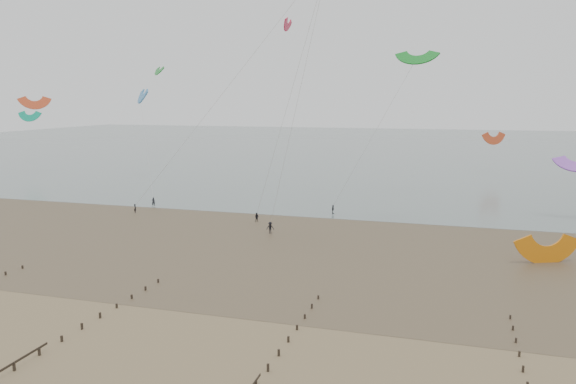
# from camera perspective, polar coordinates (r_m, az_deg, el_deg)

# --- Properties ---
(ground) EXTENTS (500.00, 500.00, 0.00)m
(ground) POSITION_cam_1_polar(r_m,az_deg,el_deg) (47.86, -5.24, -15.09)
(ground) COLOR brown
(ground) RESTS_ON ground
(sea_and_shore) EXTENTS (500.00, 665.00, 0.03)m
(sea_and_shore) POSITION_cam_1_polar(r_m,az_deg,el_deg) (80.00, 1.22, -4.93)
(sea_and_shore) COLOR #475654
(sea_and_shore) RESTS_ON ground
(kitesurfer_lead) EXTENTS (0.69, 0.69, 1.61)m
(kitesurfer_lead) POSITION_cam_1_polar(r_m,az_deg,el_deg) (102.44, -15.26, -1.63)
(kitesurfer_lead) COLOR black
(kitesurfer_lead) RESTS_ON ground
(kitesurfers) EXTENTS (127.61, 19.54, 1.81)m
(kitesurfers) POSITION_cam_1_polar(r_m,az_deg,el_deg) (91.55, 24.20, -3.39)
(kitesurfers) COLOR black
(kitesurfers) RESTS_ON ground
(grounded_kite) EXTENTS (8.63, 7.81, 3.87)m
(grounded_kite) POSITION_cam_1_polar(r_m,az_deg,el_deg) (76.25, 24.76, -6.54)
(grounded_kite) COLOR orange
(grounded_kite) RESTS_ON ground
(kites_airborne) EXTENTS (262.82, 116.24, 41.03)m
(kites_airborne) POSITION_cam_1_polar(r_m,az_deg,el_deg) (129.83, 7.05, 10.12)
(kites_airborne) COLOR #EDFF0E
(kites_airborne) RESTS_ON ground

